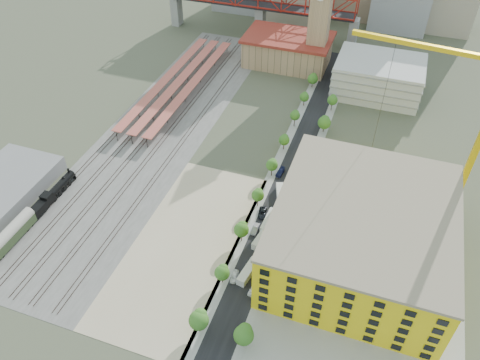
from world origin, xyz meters
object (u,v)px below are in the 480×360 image
(locomotive, at_px, (54,193))
(site_trailer_c, at_px, (269,221))
(clock_tower, at_px, (321,6))
(construction_building, at_px, (362,234))
(site_trailer_b, at_px, (262,238))
(car_0, at_px, (234,276))
(site_trailer_a, at_px, (248,272))
(coach, at_px, (10,236))
(site_trailer_d, at_px, (280,194))
(tower_crane, at_px, (477,107))

(locomotive, distance_m, site_trailer_c, 66.93)
(clock_tower, xyz_separation_m, locomotive, (-58.00, -107.34, -26.65))
(construction_building, bearing_deg, locomotive, -175.43)
(clock_tower, xyz_separation_m, site_trailer_b, (8.00, -102.97, -27.50))
(construction_building, relative_size, site_trailer_c, 5.51)
(car_0, bearing_deg, site_trailer_a, 31.45)
(coach, bearing_deg, car_0, 8.35)
(locomotive, distance_m, site_trailer_a, 66.51)
(site_trailer_d, distance_m, car_0, 34.05)
(construction_building, xyz_separation_m, coach, (-92.00, -27.05, -6.36))
(site_trailer_a, bearing_deg, car_0, -132.92)
(site_trailer_a, height_order, site_trailer_d, site_trailer_a)
(site_trailer_d, bearing_deg, site_trailer_a, -109.11)
(construction_building, relative_size, car_0, 11.87)
(tower_crane, bearing_deg, clock_tower, 128.04)
(clock_tower, height_order, site_trailer_c, clock_tower)
(tower_crane, bearing_deg, coach, -153.41)
(site_trailer_a, relative_size, site_trailer_d, 1.02)
(clock_tower, bearing_deg, locomotive, -118.38)
(site_trailer_a, xyz_separation_m, site_trailer_d, (0.00, 31.62, -0.02))
(clock_tower, distance_m, site_trailer_a, 118.99)
(site_trailer_c, xyz_separation_m, car_0, (-3.00, -21.57, -0.53))
(construction_building, height_order, site_trailer_a, construction_building)
(clock_tower, distance_m, site_trailer_c, 100.39)
(coach, distance_m, site_trailer_d, 78.88)
(site_trailer_a, xyz_separation_m, car_0, (-3.00, -2.30, -0.47))
(site_trailer_b, distance_m, site_trailer_c, 6.74)
(construction_building, xyz_separation_m, site_trailer_b, (-26.00, -2.97, -8.22))
(site_trailer_a, distance_m, site_trailer_c, 19.27)
(site_trailer_b, distance_m, site_trailer_d, 19.09)
(locomotive, relative_size, car_0, 5.14)
(tower_crane, bearing_deg, site_trailer_c, -151.28)
(site_trailer_c, height_order, site_trailer_d, site_trailer_c)
(site_trailer_a, distance_m, site_trailer_b, 12.53)
(locomotive, height_order, site_trailer_b, locomotive)
(construction_building, distance_m, site_trailer_a, 31.37)
(coach, bearing_deg, site_trailer_c, 25.03)
(site_trailer_a, bearing_deg, site_trailer_d, 99.59)
(site_trailer_a, relative_size, car_0, 2.05)
(site_trailer_c, height_order, car_0, site_trailer_c)
(site_trailer_a, relative_size, site_trailer_b, 1.00)
(site_trailer_c, bearing_deg, locomotive, -167.60)
(coach, height_order, car_0, coach)
(locomotive, bearing_deg, car_0, -9.42)
(clock_tower, bearing_deg, site_trailer_d, -84.55)
(coach, xyz_separation_m, site_trailer_d, (66.00, 43.16, -1.88))
(car_0, bearing_deg, clock_tower, 86.39)
(tower_crane, relative_size, car_0, 13.19)
(locomotive, xyz_separation_m, site_trailer_a, (66.00, -8.15, -0.85))
(construction_building, xyz_separation_m, locomotive, (-92.00, -7.35, -7.37))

